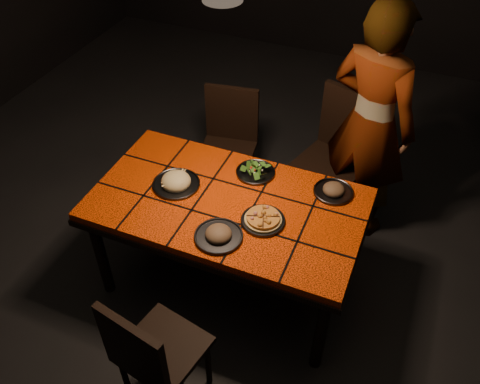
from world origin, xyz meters
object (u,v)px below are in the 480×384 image
at_px(diner, 370,124).
at_px(plate_pizza, 263,220).
at_px(chair_near, 151,353).
at_px(plate_pasta, 176,182).
at_px(dining_table, 227,211).
at_px(chair_far_left, 229,138).
at_px(chair_far_right, 339,150).

xyz_separation_m(diner, plate_pizza, (-0.38, -1.01, -0.10)).
bearing_deg(plate_pizza, diner, 69.34).
bearing_deg(plate_pizza, chair_near, -108.10).
height_order(chair_near, plate_pasta, chair_near).
bearing_deg(dining_table, plate_pasta, 178.12).
relative_size(chair_near, chair_far_left, 0.98).
distance_m(chair_far_right, diner, 0.35).
height_order(chair_near, chair_far_right, chair_far_right).
bearing_deg(plate_pasta, chair_far_right, 50.45).
height_order(chair_near, diner, diner).
bearing_deg(dining_table, diner, 55.59).
bearing_deg(diner, chair_far_right, 8.64).
height_order(dining_table, chair_far_right, chair_far_right).
distance_m(dining_table, diner, 1.14).
height_order(dining_table, diner, diner).
relative_size(dining_table, diner, 0.93).
bearing_deg(chair_far_left, dining_table, -76.10).
relative_size(chair_far_left, plate_pasta, 3.07).
height_order(diner, plate_pizza, diner).
height_order(diner, plate_pasta, diner).
bearing_deg(chair_far_right, chair_far_left, -156.65).
height_order(dining_table, plate_pizza, plate_pizza).
bearing_deg(dining_table, chair_far_left, 112.99).
height_order(chair_far_left, diner, diner).
distance_m(chair_far_left, plate_pizza, 1.17).
bearing_deg(diner, chair_far_left, 24.42).
xyz_separation_m(chair_far_right, diner, (0.19, -0.04, 0.29)).
height_order(plate_pizza, plate_pasta, plate_pasta).
bearing_deg(dining_table, chair_near, -91.21).
bearing_deg(diner, chair_near, 91.90).
distance_m(dining_table, chair_far_right, 1.07).
distance_m(dining_table, plate_pizza, 0.28).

